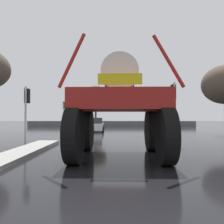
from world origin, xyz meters
name	(u,v)px	position (x,y,z in m)	size (l,w,h in m)	color
ground_plane	(111,134)	(0.00, 18.00, 0.00)	(120.00, 120.00, 0.00)	black
median_island	(18,154)	(-3.89, 7.36, 0.07)	(1.26, 8.66, 0.15)	gray
oversize_sprayer	(119,107)	(0.38, 7.18, 2.01)	(4.30, 5.20, 4.46)	black
sedan_ahead	(95,125)	(-1.80, 22.22, 0.71)	(1.92, 4.12, 1.52)	silver
traffic_signal_near_left	(26,103)	(-4.88, 10.67, 2.45)	(0.24, 0.54, 3.36)	#A8AAAF
traffic_signal_near_right	(173,100)	(3.65, 10.67, 2.63)	(0.24, 0.54, 3.60)	#A8AAAF
traffic_signal_far_left	(64,109)	(-5.99, 25.05, 2.63)	(0.24, 0.55, 3.60)	#A8AAAF
bare_tree_far_center	(95,95)	(-2.72, 34.56, 5.31)	(3.80, 3.80, 6.95)	#473828
roadside_barrier	(111,124)	(0.00, 34.80, 0.45)	(28.95, 0.24, 0.90)	#59595B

